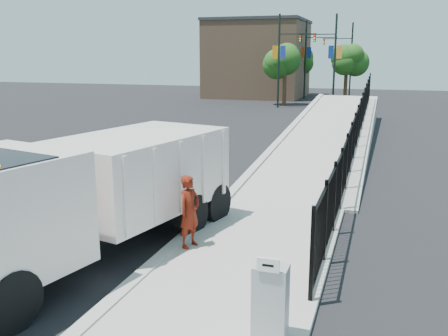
% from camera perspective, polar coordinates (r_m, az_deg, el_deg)
% --- Properties ---
extents(ground, '(120.00, 120.00, 0.00)m').
position_cam_1_polar(ground, '(12.52, -5.31, -8.89)').
color(ground, black).
rests_on(ground, ground).
extents(sidewalk, '(3.55, 12.00, 0.12)m').
position_cam_1_polar(sidewalk, '(10.17, 0.44, -13.84)').
color(sidewalk, '#9E998E').
rests_on(sidewalk, ground).
extents(curb, '(0.30, 12.00, 0.16)m').
position_cam_1_polar(curb, '(10.83, -9.55, -12.16)').
color(curb, '#ADAAA3').
rests_on(curb, ground).
extents(ramp, '(3.95, 24.06, 3.19)m').
position_cam_1_polar(ramp, '(27.19, 12.28, 2.78)').
color(ramp, '#9E998E').
rests_on(ramp, ground).
extents(iron_fence, '(0.10, 28.00, 1.80)m').
position_cam_1_polar(iron_fence, '(23.00, 14.91, 3.11)').
color(iron_fence, black).
rests_on(iron_fence, ground).
extents(truck, '(4.48, 8.78, 2.88)m').
position_cam_1_polar(truck, '(11.66, -15.66, -2.60)').
color(truck, black).
rests_on(truck, ground).
extents(worker, '(0.60, 0.74, 1.75)m').
position_cam_1_polar(worker, '(11.88, -3.97, -4.98)').
color(worker, '#5D160A').
rests_on(worker, sidewalk).
extents(utility_cabinet, '(0.55, 0.40, 1.25)m').
position_cam_1_polar(utility_cabinet, '(8.33, 5.32, -15.02)').
color(utility_cabinet, gray).
rests_on(utility_cabinet, sidewalk).
extents(arrow_sign, '(0.35, 0.04, 0.22)m').
position_cam_1_polar(arrow_sign, '(7.81, 5.07, -10.99)').
color(arrow_sign, white).
rests_on(arrow_sign, utility_cabinet).
extents(debris, '(0.32, 0.32, 0.08)m').
position_cam_1_polar(debris, '(10.03, 6.26, -13.67)').
color(debris, silver).
rests_on(debris, sidewalk).
extents(light_pole_0, '(3.77, 0.22, 8.00)m').
position_cam_1_polar(light_pole_0, '(44.58, 6.67, 12.46)').
color(light_pole_0, black).
rests_on(light_pole_0, ground).
extents(light_pole_1, '(3.77, 0.22, 8.00)m').
position_cam_1_polar(light_pole_1, '(45.18, 12.16, 12.27)').
color(light_pole_1, black).
rests_on(light_pole_1, ground).
extents(light_pole_2, '(3.78, 0.22, 8.00)m').
position_cam_1_polar(light_pole_2, '(54.22, 9.62, 12.44)').
color(light_pole_2, black).
rests_on(light_pole_2, ground).
extents(light_pole_3, '(3.78, 0.22, 8.00)m').
position_cam_1_polar(light_pole_3, '(58.20, 14.03, 12.26)').
color(light_pole_3, black).
rests_on(light_pole_3, ground).
extents(tree_0, '(2.92, 2.92, 5.46)m').
position_cam_1_polar(tree_0, '(46.54, 7.00, 11.97)').
color(tree_0, '#382314').
rests_on(tree_0, ground).
extents(tree_1, '(2.40, 2.40, 5.20)m').
position_cam_1_polar(tree_1, '(50.03, 13.85, 11.73)').
color(tree_1, '#382314').
rests_on(tree_1, ground).
extents(tree_2, '(2.89, 2.89, 5.45)m').
position_cam_1_polar(tree_2, '(57.79, 8.71, 12.08)').
color(tree_2, '#382314').
rests_on(tree_2, ground).
extents(building, '(10.00, 10.00, 8.00)m').
position_cam_1_polar(building, '(56.35, 3.91, 12.22)').
color(building, '#8C664C').
rests_on(building, ground).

